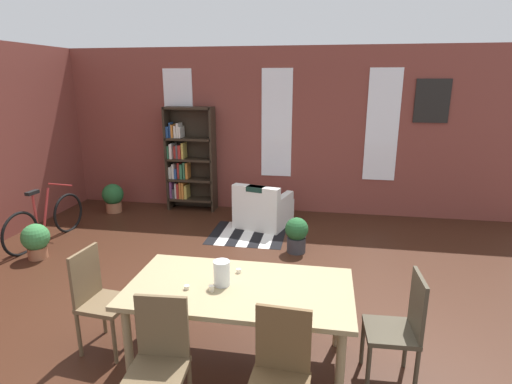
% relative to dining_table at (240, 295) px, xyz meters
% --- Properties ---
extents(ground_plane, '(10.25, 10.25, 0.00)m').
position_rel_dining_table_xyz_m(ground_plane, '(-0.24, 0.77, -0.66)').
color(ground_plane, '#391E12').
extents(back_wall_brick, '(8.89, 0.12, 2.96)m').
position_rel_dining_table_xyz_m(back_wall_brick, '(-0.24, 4.43, 0.82)').
color(back_wall_brick, brown).
rests_on(back_wall_brick, ground).
extents(window_pane_0, '(0.55, 0.02, 1.93)m').
position_rel_dining_table_xyz_m(window_pane_0, '(-2.08, 4.36, 0.97)').
color(window_pane_0, white).
extents(window_pane_1, '(0.55, 0.02, 1.93)m').
position_rel_dining_table_xyz_m(window_pane_1, '(-0.24, 4.36, 0.97)').
color(window_pane_1, white).
extents(window_pane_2, '(0.55, 0.02, 1.93)m').
position_rel_dining_table_xyz_m(window_pane_2, '(1.60, 4.36, 0.97)').
color(window_pane_2, white).
extents(dining_table, '(1.87, 0.98, 0.74)m').
position_rel_dining_table_xyz_m(dining_table, '(0.00, 0.00, 0.00)').
color(dining_table, '#92815B').
rests_on(dining_table, ground).
extents(vase_on_table, '(0.14, 0.14, 0.21)m').
position_rel_dining_table_xyz_m(vase_on_table, '(-0.15, -0.00, 0.19)').
color(vase_on_table, silver).
rests_on(vase_on_table, dining_table).
extents(tealight_candle_0, '(0.04, 0.04, 0.03)m').
position_rel_dining_table_xyz_m(tealight_candle_0, '(-0.42, -0.12, 0.09)').
color(tealight_candle_0, silver).
rests_on(tealight_candle_0, dining_table).
extents(tealight_candle_1, '(0.04, 0.04, 0.05)m').
position_rel_dining_table_xyz_m(tealight_candle_1, '(-0.21, -0.12, 0.10)').
color(tealight_candle_1, silver).
rests_on(tealight_candle_1, dining_table).
extents(tealight_candle_2, '(0.04, 0.04, 0.04)m').
position_rel_dining_table_xyz_m(tealight_candle_2, '(-0.06, 0.24, 0.10)').
color(tealight_candle_2, silver).
rests_on(tealight_candle_2, dining_table).
extents(dining_chair_head_right, '(0.42, 0.42, 0.95)m').
position_rel_dining_table_xyz_m(dining_chair_head_right, '(1.31, 0.00, -0.15)').
color(dining_chair_head_right, '#433C2C').
rests_on(dining_chair_head_right, ground).
extents(dining_chair_near_right, '(0.42, 0.42, 0.95)m').
position_rel_dining_table_xyz_m(dining_chair_near_right, '(0.42, -0.72, -0.15)').
color(dining_chair_near_right, brown).
rests_on(dining_chair_near_right, ground).
extents(dining_chair_near_left, '(0.43, 0.43, 0.95)m').
position_rel_dining_table_xyz_m(dining_chair_near_left, '(-0.43, -0.72, -0.15)').
color(dining_chair_near_left, brown).
rests_on(dining_chair_near_left, ground).
extents(dining_chair_head_left, '(0.44, 0.44, 0.95)m').
position_rel_dining_table_xyz_m(dining_chair_head_left, '(-1.31, 0.01, -0.15)').
color(dining_chair_head_left, brown).
rests_on(dining_chair_head_left, ground).
extents(bookshelf_tall, '(0.91, 0.33, 1.92)m').
position_rel_dining_table_xyz_m(bookshelf_tall, '(-1.90, 4.17, 0.28)').
color(bookshelf_tall, '#2D2319').
rests_on(bookshelf_tall, ground).
extents(armchair_white, '(0.98, 0.98, 0.75)m').
position_rel_dining_table_xyz_m(armchair_white, '(-0.35, 3.48, -0.38)').
color(armchair_white, white).
rests_on(armchair_white, ground).
extents(bicycle_second, '(0.44, 1.61, 0.87)m').
position_rel_dining_table_xyz_m(bicycle_second, '(-3.49, 2.20, -0.34)').
color(bicycle_second, black).
rests_on(bicycle_second, ground).
extents(potted_plant_by_shelf, '(0.33, 0.33, 0.52)m').
position_rel_dining_table_xyz_m(potted_plant_by_shelf, '(0.30, 2.46, -0.38)').
color(potted_plant_by_shelf, '#333338').
rests_on(potted_plant_by_shelf, ground).
extents(potted_plant_corner, '(0.39, 0.39, 0.54)m').
position_rel_dining_table_xyz_m(potted_plant_corner, '(-3.21, 3.72, -0.37)').
color(potted_plant_corner, '#9E6042').
rests_on(potted_plant_corner, ground).
extents(potted_plant_window, '(0.37, 0.37, 0.50)m').
position_rel_dining_table_xyz_m(potted_plant_window, '(-3.23, 1.64, -0.39)').
color(potted_plant_window, '#9E6042').
rests_on(potted_plant_window, ground).
extents(striped_rug, '(1.19, 1.06, 0.01)m').
position_rel_dining_table_xyz_m(striped_rug, '(-0.52, 3.01, -0.66)').
color(striped_rug, black).
rests_on(striped_rug, ground).
extents(framed_picture, '(0.56, 0.03, 0.72)m').
position_rel_dining_table_xyz_m(framed_picture, '(2.37, 4.36, 1.39)').
color(framed_picture, black).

